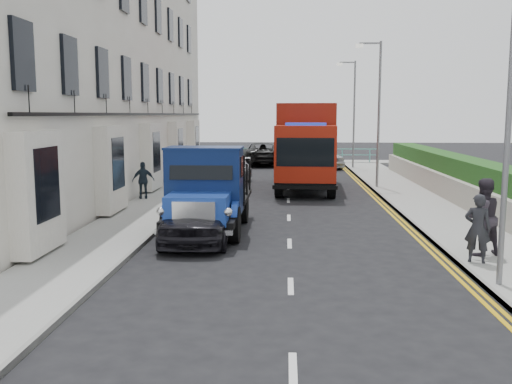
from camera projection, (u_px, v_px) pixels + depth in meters
name	position (u px, v px, depth m)	size (l,w,h in m)	color
ground	(290.00, 262.00, 14.00)	(120.00, 120.00, 0.00)	black
pavement_west	(161.00, 202.00, 23.16)	(2.40, 38.00, 0.12)	gray
pavement_east	(422.00, 204.00, 22.62)	(2.60, 38.00, 0.12)	gray
promenade	(287.00, 162.00, 42.68)	(30.00, 2.50, 0.12)	gray
sea_plane	(287.00, 142.00, 73.36)	(120.00, 120.00, 0.00)	slate
terrace_west	(85.00, 36.00, 26.37)	(6.31, 30.20, 14.25)	silver
garden_east	(472.00, 183.00, 22.41)	(1.45, 28.00, 1.75)	#B2AD9E
seafront_railing	(287.00, 156.00, 41.82)	(13.00, 0.08, 1.11)	#59B2A5
lamp_near	(504.00, 94.00, 11.26)	(1.23, 0.18, 7.00)	slate
lamp_mid	(377.00, 106.00, 27.09)	(1.23, 0.18, 7.00)	slate
lamp_far	(352.00, 108.00, 36.98)	(1.23, 0.18, 7.00)	slate
bedford_lorry	(206.00, 196.00, 16.88)	(2.29, 5.57, 2.61)	black
red_lorry	(306.00, 144.00, 27.47)	(3.01, 7.93, 4.09)	black
parked_car_front	(199.00, 213.00, 16.33)	(1.85, 4.60, 1.57)	black
parked_car_mid	(209.00, 178.00, 25.96)	(1.54, 4.43, 1.46)	#5787BA
parked_car_rear	(231.00, 172.00, 29.49)	(1.81, 4.46, 1.29)	#AEADB2
seafront_car_left	(263.00, 153.00, 40.69)	(2.70, 5.85, 1.63)	black
seafront_car_right	(319.00, 156.00, 38.42)	(1.95, 4.84, 1.65)	silver
pedestrian_east_near	(478.00, 228.00, 13.40)	(0.60, 0.39, 1.64)	#222227
pedestrian_east_far	(483.00, 217.00, 14.07)	(0.94, 0.73, 1.93)	#312A34
pedestrian_west_near	(143.00, 180.00, 23.55)	(0.90, 0.37, 1.53)	#1B2631
pedestrian_west_far	(199.00, 168.00, 28.26)	(0.81, 0.53, 1.65)	#463332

